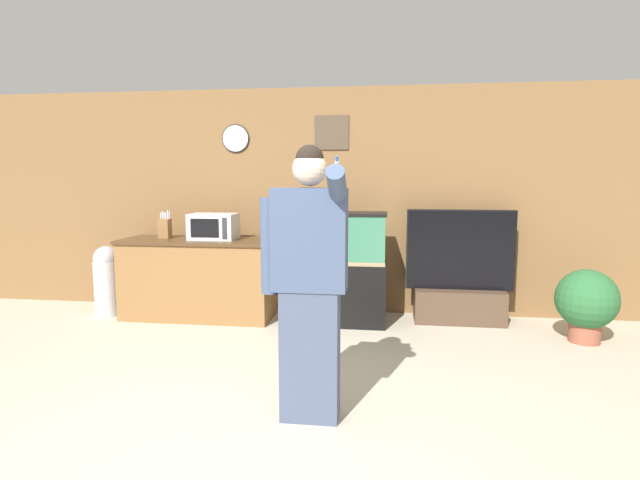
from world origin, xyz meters
The scene contains 10 objects.
ground_plane centered at (0.00, 0.00, 0.00)m, with size 18.00×18.00×0.00m, color #B2A893.
wall_back_paneled centered at (0.00, 3.16, 1.30)m, with size 10.00×0.08×2.60m.
counter_island centered at (-1.30, 2.66, 0.45)m, with size 1.71×0.66×0.89m.
microwave centered at (-1.12, 2.68, 1.04)m, with size 0.51×0.35×0.29m.
knife_block centered at (-1.71, 2.70, 1.01)m, with size 0.12×0.12×0.32m.
aquarium_on_stand centered at (0.40, 2.62, 0.61)m, with size 0.80×0.42×1.21m.
tv_on_stand centered at (1.59, 2.86, 0.36)m, with size 1.16×0.40×1.24m.
person_standing centered at (0.30, 0.45, 0.93)m, with size 0.56×0.43×1.79m.
potted_plant centered at (2.71, 2.32, 0.40)m, with size 0.57×0.57×0.71m.
trash_bin centered at (-2.38, 2.59, 0.41)m, with size 0.30×0.30×0.80m.
Camera 1 is at (0.79, -2.65, 1.59)m, focal length 28.00 mm.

